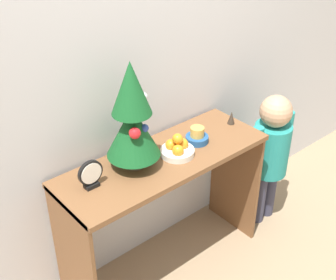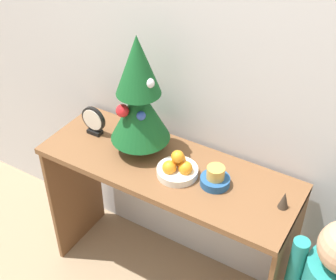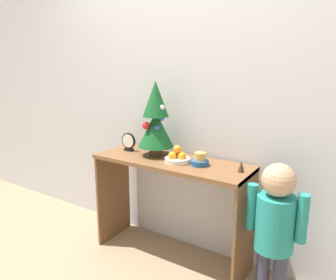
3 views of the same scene
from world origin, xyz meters
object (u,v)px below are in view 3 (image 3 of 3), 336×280
(fruit_bowl, at_px, (177,157))
(figurine, at_px, (241,166))
(desk_clock, at_px, (129,142))
(child_figure, at_px, (275,221))
(mini_tree, at_px, (156,119))
(singing_bowl, at_px, (200,161))

(fruit_bowl, height_order, figurine, fruit_bowl)
(desk_clock, bearing_deg, child_figure, -5.79)
(fruit_bowl, xyz_separation_m, child_figure, (0.74, -0.07, -0.26))
(mini_tree, bearing_deg, child_figure, -8.02)
(fruit_bowl, relative_size, desk_clock, 1.22)
(desk_clock, relative_size, child_figure, 0.16)
(mini_tree, height_order, singing_bowl, mini_tree)
(child_figure, bearing_deg, figurine, 157.07)
(figurine, bearing_deg, singing_bowl, -176.40)
(fruit_bowl, distance_m, child_figure, 0.79)
(desk_clock, bearing_deg, singing_bowl, -2.46)
(mini_tree, distance_m, child_figure, 1.11)
(figurine, distance_m, child_figure, 0.40)
(figurine, xyz_separation_m, child_figure, (0.27, -0.12, -0.26))
(fruit_bowl, height_order, desk_clock, desk_clock)
(desk_clock, height_order, child_figure, desk_clock)
(mini_tree, relative_size, child_figure, 0.62)
(desk_clock, distance_m, child_figure, 1.28)
(singing_bowl, relative_size, desk_clock, 0.86)
(fruit_bowl, height_order, child_figure, child_figure)
(fruit_bowl, xyz_separation_m, figurine, (0.47, 0.05, 0.00))
(desk_clock, distance_m, figurine, 0.97)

